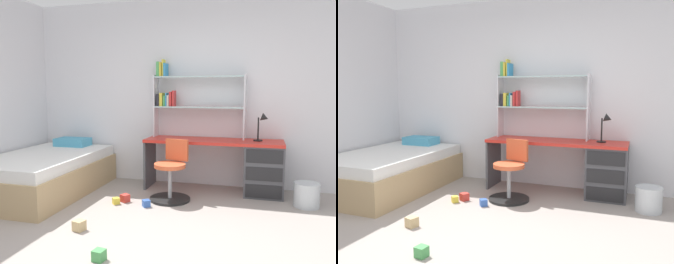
# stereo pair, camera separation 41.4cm
# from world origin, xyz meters

# --- Properties ---
(ground_plane) EXTENTS (6.11, 5.84, 0.02)m
(ground_plane) POSITION_xyz_m (0.00, 0.00, -0.01)
(ground_plane) COLOR #9E938C
(room_shell) EXTENTS (6.11, 5.84, 2.72)m
(room_shell) POSITION_xyz_m (-1.26, 1.25, 1.36)
(room_shell) COLOR silver
(room_shell) RESTS_ON ground_plane
(desk) EXTENTS (1.87, 0.55, 0.72)m
(desk) POSITION_xyz_m (0.76, 2.13, 0.40)
(desk) COLOR red
(desk) RESTS_ON ground_plane
(bookshelf_hutch) EXTENTS (1.30, 0.22, 1.11)m
(bookshelf_hutch) POSITION_xyz_m (-0.15, 2.28, 1.33)
(bookshelf_hutch) COLOR silver
(bookshelf_hutch) RESTS_ON desk
(desk_lamp) EXTENTS (0.20, 0.17, 0.38)m
(desk_lamp) POSITION_xyz_m (0.92, 2.14, 0.97)
(desk_lamp) COLOR black
(desk_lamp) RESTS_ON desk
(swivel_chair) EXTENTS (0.52, 0.52, 0.76)m
(swivel_chair) POSITION_xyz_m (-0.19, 1.59, 0.30)
(swivel_chair) COLOR black
(swivel_chair) RESTS_ON ground_plane
(bed_platform) EXTENTS (1.22, 1.98, 0.65)m
(bed_platform) POSITION_xyz_m (-1.93, 1.42, 0.27)
(bed_platform) COLOR tan
(bed_platform) RESTS_ON ground_plane
(waste_bin) EXTENTS (0.30, 0.30, 0.29)m
(waste_bin) POSITION_xyz_m (1.45, 1.76, 0.15)
(waste_bin) COLOR silver
(waste_bin) RESTS_ON ground_plane
(toy_block_blue_0) EXTENTS (0.12, 0.12, 0.08)m
(toy_block_blue_0) POSITION_xyz_m (-0.40, 1.24, 0.04)
(toy_block_blue_0) COLOR #3860B7
(toy_block_blue_0) RESTS_ON ground_plane
(toy_block_yellow_1) EXTENTS (0.11, 0.11, 0.08)m
(toy_block_yellow_1) POSITION_xyz_m (-0.80, 1.23, 0.04)
(toy_block_yellow_1) COLOR gold
(toy_block_yellow_1) RESTS_ON ground_plane
(toy_block_green_2) EXTENTS (0.11, 0.11, 0.09)m
(toy_block_green_2) POSITION_xyz_m (-0.34, -0.12, 0.05)
(toy_block_green_2) COLOR #479E51
(toy_block_green_2) RESTS_ON ground_plane
(toy_block_red_3) EXTENTS (0.13, 0.13, 0.09)m
(toy_block_red_3) POSITION_xyz_m (-0.72, 1.34, 0.05)
(toy_block_red_3) COLOR red
(toy_block_red_3) RESTS_ON ground_plane
(toy_block_natural_4) EXTENTS (0.13, 0.13, 0.10)m
(toy_block_natural_4) POSITION_xyz_m (-0.81, 0.39, 0.05)
(toy_block_natural_4) COLOR tan
(toy_block_natural_4) RESTS_ON ground_plane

